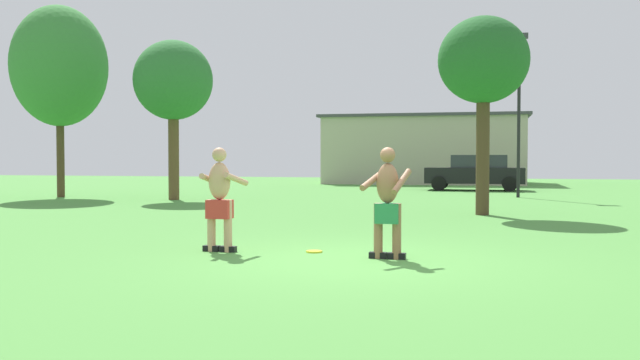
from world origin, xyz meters
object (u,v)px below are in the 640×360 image
object	(u,v)px
car_black_near_post	(476,172)
lamp_post	(519,98)
player_near	(387,201)
frisbee	(314,251)
tree_right_field	(59,66)
player_in_red	(220,197)
tree_left_field	(173,82)
tree_behind_players	(483,63)

from	to	relation	value
car_black_near_post	lamp_post	distance (m)	6.17
player_near	frisbee	bearing A→B (deg)	160.63
lamp_post	tree_right_field	distance (m)	16.93
tree_right_field	frisbee	bearing A→B (deg)	-43.86
player_near	lamp_post	xyz separation A→B (m)	(2.54, 16.40, 2.81)
lamp_post	tree_right_field	size ratio (longest dim) A/B	0.85
player_in_red	tree_left_field	distance (m)	14.03
car_black_near_post	lamp_post	bearing A→B (deg)	-73.02
frisbee	tree_right_field	distance (m)	18.30
player_in_red	tree_behind_players	xyz separation A→B (m)	(3.94, 8.02, 3.02)
lamp_post	tree_left_field	distance (m)	12.44
frisbee	car_black_near_post	size ratio (longest dim) A/B	0.06
car_black_near_post	lamp_post	size ratio (longest dim) A/B	0.72
car_black_near_post	tree_right_field	bearing A→B (deg)	-148.88
car_black_near_post	tree_right_field	xyz separation A→B (m)	(-14.87, -8.98, 4.00)
player_near	tree_behind_players	xyz separation A→B (m)	(1.30, 8.18, 3.03)
tree_left_field	tree_right_field	distance (m)	4.86
player_near	player_in_red	world-z (taller)	player_in_red
player_near	car_black_near_post	world-z (taller)	player_near
car_black_near_post	tree_right_field	distance (m)	17.83
frisbee	tree_behind_players	world-z (taller)	tree_behind_players
tree_left_field	tree_behind_players	size ratio (longest dim) A/B	1.09
player_near	tree_behind_players	bearing A→B (deg)	80.97
tree_behind_players	player_near	bearing A→B (deg)	-99.03
player_in_red	player_near	bearing A→B (deg)	-3.42
frisbee	tree_left_field	size ratio (longest dim) A/B	0.05
player_in_red	car_black_near_post	distance (m)	21.77
frisbee	lamp_post	world-z (taller)	lamp_post
frisbee	player_in_red	bearing A→B (deg)	-169.74
player_near	tree_left_field	size ratio (longest dim) A/B	0.29
tree_left_field	tree_right_field	bearing A→B (deg)	174.11
frisbee	car_black_near_post	world-z (taller)	car_black_near_post
player_near	lamp_post	size ratio (longest dim) A/B	0.27
lamp_post	tree_right_field	bearing A→B (deg)	-167.21
frisbee	tree_left_field	xyz separation A→B (m)	(-7.96, 11.74, 4.08)
frisbee	player_near	bearing A→B (deg)	-19.37
player_in_red	tree_right_field	world-z (taller)	tree_right_field
frisbee	tree_behind_players	distance (m)	9.02
tree_left_field	tree_right_field	xyz separation A→B (m)	(-4.78, 0.49, 0.74)
player_near	frisbee	xyz separation A→B (m)	(-1.19, 0.42, -0.83)
car_black_near_post	lamp_post	xyz separation A→B (m)	(1.60, -5.24, 2.83)
car_black_near_post	tree_left_field	size ratio (longest dim) A/B	0.78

